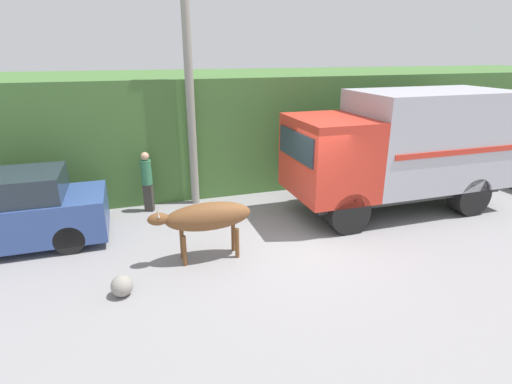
# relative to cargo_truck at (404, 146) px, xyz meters

# --- Properties ---
(ground_plane) EXTENTS (60.00, 60.00, 0.00)m
(ground_plane) POSITION_rel_cargo_truck_xyz_m (-3.60, -1.22, -1.81)
(ground_plane) COLOR gray
(hillside_embankment) EXTENTS (32.00, 6.14, 3.52)m
(hillside_embankment) POSITION_rel_cargo_truck_xyz_m (-3.60, 5.54, -0.05)
(hillside_embankment) COLOR #426B33
(hillside_embankment) RESTS_ON ground_plane
(building_backdrop) EXTENTS (4.77, 2.70, 2.70)m
(building_backdrop) POSITION_rel_cargo_truck_xyz_m (-6.68, 3.85, -0.44)
(building_backdrop) COLOR #C6B793
(building_backdrop) RESTS_ON ground_plane
(cargo_truck) EXTENTS (6.08, 2.39, 3.26)m
(cargo_truck) POSITION_rel_cargo_truck_xyz_m (0.00, 0.00, 0.00)
(cargo_truck) COLOR #2D2D2D
(cargo_truck) RESTS_ON ground_plane
(brown_cow) EXTENTS (2.16, 0.59, 1.27)m
(brown_cow) POSITION_rel_cargo_truck_xyz_m (-5.69, -1.18, -0.85)
(brown_cow) COLOR brown
(brown_cow) RESTS_ON ground_plane
(parked_suv) EXTENTS (4.20, 1.75, 1.72)m
(parked_suv) POSITION_rel_cargo_truck_xyz_m (-9.82, 0.74, -0.98)
(parked_suv) COLOR #334C8C
(parked_suv) RESTS_ON ground_plane
(pedestrian_on_hill) EXTENTS (0.38, 0.38, 1.69)m
(pedestrian_on_hill) POSITION_rel_cargo_truck_xyz_m (-6.70, 2.01, -0.86)
(pedestrian_on_hill) COLOR #38332D
(pedestrian_on_hill) RESTS_ON ground_plane
(utility_pole) EXTENTS (0.90, 0.23, 6.84)m
(utility_pole) POSITION_rel_cargo_truck_xyz_m (-5.36, 2.26, 1.73)
(utility_pole) COLOR gray
(utility_pole) RESTS_ON ground_plane
(roadside_rock) EXTENTS (0.40, 0.40, 0.40)m
(roadside_rock) POSITION_rel_cargo_truck_xyz_m (-7.47, -2.08, -1.61)
(roadside_rock) COLOR gray
(roadside_rock) RESTS_ON ground_plane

